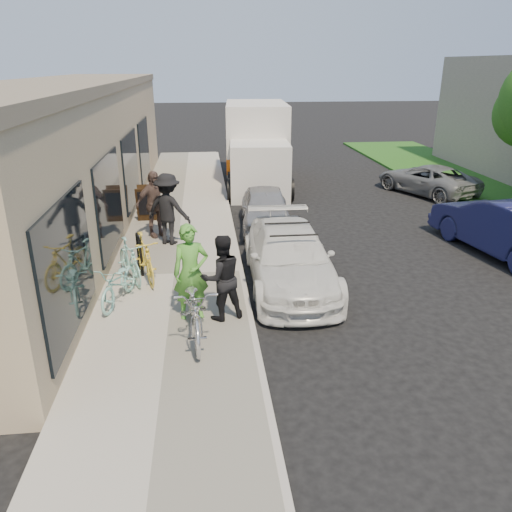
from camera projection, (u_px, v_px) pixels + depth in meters
name	position (u px, v px, depth m)	size (l,w,h in m)	color
ground	(279.00, 341.00, 8.98)	(120.00, 120.00, 0.00)	black
sidewalk	(174.00, 276.00, 11.54)	(3.00, 34.00, 0.15)	#9E998E
curb	(241.00, 274.00, 11.69)	(0.12, 34.00, 0.13)	#A29C94
storefront	(70.00, 154.00, 15.11)	(3.60, 20.00, 4.22)	tan
bike_rack	(139.00, 250.00, 11.45)	(0.19, 0.60, 0.86)	black
sandwich_board	(147.00, 203.00, 15.27)	(0.64, 0.64, 1.04)	black
sedan_white	(289.00, 257.00, 11.10)	(1.90, 4.50, 1.34)	silver
sedan_silver	(266.00, 209.00, 14.94)	(1.45, 3.61, 1.23)	#9A9B9F
moving_truck	(257.00, 149.00, 20.52)	(2.84, 6.62, 3.18)	silver
far_car_blue	(507.00, 227.00, 12.86)	(1.58, 4.54, 1.50)	#171945
far_car_gray	(427.00, 179.00, 19.03)	(1.85, 4.01, 1.11)	slate
tandem_bike	(195.00, 309.00, 8.67)	(0.71, 2.04, 1.07)	silver
woman_rider	(191.00, 272.00, 9.23)	(0.67, 0.44, 1.83)	#4C9933
man_standing	(222.00, 278.00, 9.22)	(0.80, 0.63, 1.65)	black
cruiser_bike_a	(130.00, 261.00, 10.99)	(0.44, 1.55, 0.93)	#8BD0C7
cruiser_bike_b	(119.00, 283.00, 9.98)	(0.56, 1.61, 0.85)	#8BD0C7
cruiser_bike_c	(145.00, 258.00, 11.03)	(0.48, 1.69, 1.02)	gold
bystander_a	(168.00, 209.00, 13.12)	(1.22, 0.70, 1.90)	black
bystander_b	(154.00, 204.00, 13.70)	(1.08, 0.45, 1.84)	brown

